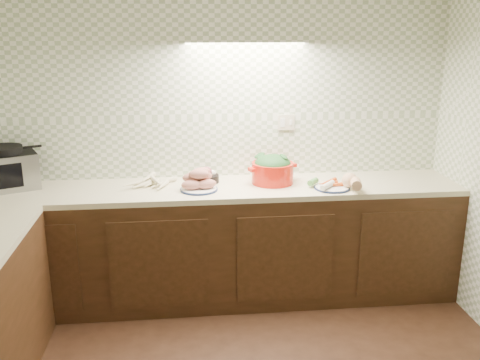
{
  "coord_description": "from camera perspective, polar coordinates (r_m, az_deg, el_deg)",
  "views": [
    {
      "loc": [
        -0.25,
        -2.28,
        2.06
      ],
      "look_at": [
        0.13,
        1.25,
        1.02
      ],
      "focal_mm": 40.0,
      "sensor_mm": 36.0,
      "label": 1
    }
  ],
  "objects": [
    {
      "name": "parsnip_pile",
      "position": [
        4.02,
        -9.39,
        -0.28
      ],
      "size": [
        0.36,
        0.29,
        0.07
      ],
      "color": "beige",
      "rests_on": "counter"
    },
    {
      "name": "onion_bowl",
      "position": [
        4.06,
        -3.41,
        0.37
      ],
      "size": [
        0.16,
        0.16,
        0.12
      ],
      "color": "black",
      "rests_on": "counter"
    },
    {
      "name": "room",
      "position": [
        2.34,
        0.16,
        5.64
      ],
      "size": [
        3.6,
        3.6,
        2.6
      ],
      "color": "black",
      "rests_on": "ground"
    },
    {
      "name": "sweet_potato_plate",
      "position": [
        3.88,
        -4.43,
        -0.15
      ],
      "size": [
        0.27,
        0.27,
        0.16
      ],
      "rotation": [
        0.0,
        0.0,
        0.2
      ],
      "color": "#131F46",
      "rests_on": "counter"
    },
    {
      "name": "counter",
      "position": [
        3.4,
        -12.95,
        -12.4
      ],
      "size": [
        3.6,
        3.6,
        0.9
      ],
      "color": "black",
      "rests_on": "ground"
    },
    {
      "name": "toaster_oven",
      "position": [
        4.25,
        -23.84,
        1.08
      ],
      "size": [
        0.54,
        0.49,
        0.31
      ],
      "rotation": [
        0.0,
        0.0,
        0.42
      ],
      "color": "black",
      "rests_on": "counter"
    },
    {
      "name": "dutch_oven",
      "position": [
        4.03,
        3.5,
        1.15
      ],
      "size": [
        0.4,
        0.4,
        0.22
      ],
      "rotation": [
        0.0,
        0.0,
        0.32
      ],
      "color": "red",
      "rests_on": "counter"
    },
    {
      "name": "veg_plate",
      "position": [
        3.96,
        10.59,
        -0.32
      ],
      "size": [
        0.39,
        0.29,
        0.12
      ],
      "rotation": [
        0.0,
        0.0,
        -0.37
      ],
      "color": "#131F46",
      "rests_on": "counter"
    }
  ]
}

